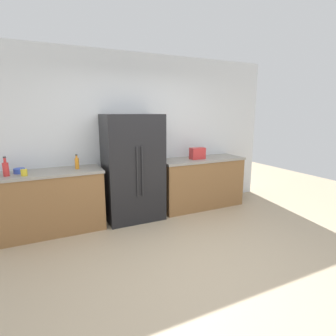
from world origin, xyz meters
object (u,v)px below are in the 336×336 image
(toaster, at_px, (197,153))
(bowl_a, at_px, (19,171))
(refrigerator, at_px, (133,168))
(bottle_b, at_px, (77,163))
(cup_a, at_px, (24,173))
(bottle_a, at_px, (6,169))

(toaster, relative_size, bowl_a, 1.78)
(refrigerator, bearing_deg, bottle_b, 177.67)
(cup_a, bearing_deg, bowl_a, 107.42)
(cup_a, bearing_deg, bottle_b, 12.77)
(refrigerator, distance_m, bowl_a, 1.65)
(bottle_a, bearing_deg, toaster, 0.72)
(bottle_b, bearing_deg, refrigerator, -2.33)
(refrigerator, height_order, bottle_a, refrigerator)
(refrigerator, height_order, toaster, refrigerator)
(bottle_a, height_order, bottle_b, bottle_a)
(bowl_a, bearing_deg, cup_a, -72.58)
(bowl_a, bearing_deg, bottle_a, -140.01)
(refrigerator, height_order, cup_a, refrigerator)
(refrigerator, xyz_separation_m, cup_a, (-1.58, -0.13, 0.10))
(toaster, xyz_separation_m, bowl_a, (-2.89, 0.09, -0.07))
(bottle_a, distance_m, bowl_a, 0.21)
(toaster, bearing_deg, bottle_a, -179.28)
(refrigerator, bearing_deg, bowl_a, 176.98)
(bottle_b, relative_size, bowl_a, 1.47)
(toaster, height_order, cup_a, toaster)
(refrigerator, distance_m, toaster, 1.25)
(bottle_a, height_order, bowl_a, bottle_a)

